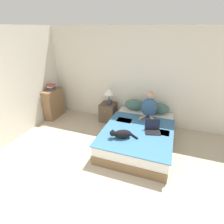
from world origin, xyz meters
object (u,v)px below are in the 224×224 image
object	(u,v)px
book_stack_top	(51,87)
cat_tabby	(121,134)
bookshelf	(54,104)
bed	(139,135)
laptop_open	(152,129)
table_lamp	(109,93)
pillow_near	(134,105)
pillow_far	(159,108)
person_sitting	(149,106)
nightstand	(108,112)

from	to	relation	value
book_stack_top	cat_tabby	bearing A→B (deg)	-23.22
bookshelf	bed	bearing A→B (deg)	-10.59
laptop_open	bookshelf	size ratio (longest dim) A/B	0.45
table_lamp	book_stack_top	world-z (taller)	book_stack_top
bed	pillow_near	world-z (taller)	pillow_near
pillow_far	laptop_open	world-z (taller)	pillow_far
table_lamp	cat_tabby	bearing A→B (deg)	-60.19
pillow_far	table_lamp	xyz separation A→B (m)	(-1.38, -0.06, 0.26)
pillow_near	pillow_far	world-z (taller)	same
book_stack_top	bed	bearing A→B (deg)	-10.63
laptop_open	table_lamp	bearing A→B (deg)	130.38
person_sitting	bed	bearing A→B (deg)	-100.31
cat_tabby	bookshelf	bearing A→B (deg)	-47.62
nightstand	bookshelf	bearing A→B (deg)	-169.01
pillow_near	person_sitting	xyz separation A→B (m)	(0.44, -0.29, 0.14)
person_sitting	book_stack_top	size ratio (longest dim) A/B	3.08
person_sitting	pillow_far	bearing A→B (deg)	52.92
cat_tabby	table_lamp	bearing A→B (deg)	-84.61
pillow_far	person_sitting	bearing A→B (deg)	-127.08
bed	pillow_far	world-z (taller)	pillow_far
laptop_open	table_lamp	distance (m)	1.67
bed	person_sitting	world-z (taller)	person_sitting
bed	cat_tabby	distance (m)	0.68
table_lamp	bookshelf	distance (m)	1.75
bed	bookshelf	world-z (taller)	bookshelf
person_sitting	book_stack_top	world-z (taller)	person_sitting
bed	bookshelf	distance (m)	2.77
bed	cat_tabby	world-z (taller)	cat_tabby
person_sitting	table_lamp	size ratio (longest dim) A/B	1.48
cat_tabby	nightstand	world-z (taller)	cat_tabby
cat_tabby	table_lamp	size ratio (longest dim) A/B	1.23
pillow_far	book_stack_top	bearing A→B (deg)	-172.96
table_lamp	person_sitting	bearing A→B (deg)	-11.58
person_sitting	table_lamp	bearing A→B (deg)	168.42
cat_tabby	book_stack_top	world-z (taller)	book_stack_top
laptop_open	nightstand	bearing A→B (deg)	131.07
laptop_open	nightstand	size ratio (longest dim) A/B	0.73
person_sitting	cat_tabby	world-z (taller)	person_sitting
pillow_near	laptop_open	world-z (taller)	pillow_near
bed	laptop_open	size ratio (longest dim) A/B	5.35
bed	pillow_near	size ratio (longest dim) A/B	3.93
cat_tabby	laptop_open	distance (m)	0.73
pillow_near	cat_tabby	xyz separation A→B (m)	(0.07, -1.43, -0.05)
pillow_near	nightstand	xyz separation A→B (m)	(-0.75, -0.06, -0.32)
laptop_open	table_lamp	xyz separation A→B (m)	(-1.35, 0.91, 0.36)
cat_tabby	bookshelf	world-z (taller)	bookshelf
person_sitting	cat_tabby	xyz separation A→B (m)	(-0.37, -1.13, -0.19)
bed	pillow_far	xyz separation A→B (m)	(0.33, 0.88, 0.37)
bed	pillow_near	distance (m)	1.01
cat_tabby	book_stack_top	distance (m)	2.70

